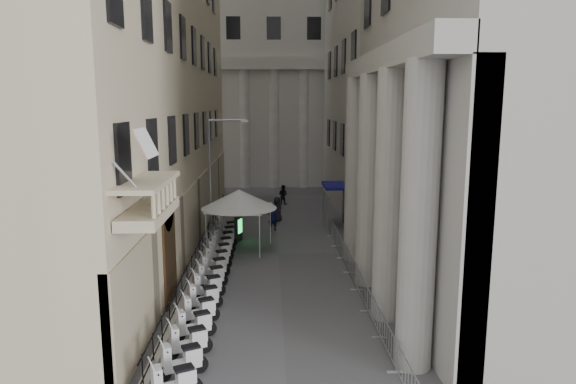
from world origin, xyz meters
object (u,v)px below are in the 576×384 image
at_px(pedestrian_b, 283,195).
at_px(pedestrian_a, 273,218).
at_px(security_tent, 235,198).
at_px(street_lamp, 215,170).
at_px(info_kiosk, 238,229).

bearing_deg(pedestrian_b, pedestrian_a, 112.78).
height_order(security_tent, pedestrian_b, security_tent).
bearing_deg(pedestrian_a, pedestrian_b, -115.75).
relative_size(street_lamp, info_kiosk, 4.79).
height_order(security_tent, info_kiosk, security_tent).
bearing_deg(security_tent, street_lamp, 131.22).
relative_size(security_tent, info_kiosk, 2.79).
distance_m(pedestrian_a, pedestrian_b, 9.45).
bearing_deg(info_kiosk, street_lamp, -159.86).
distance_m(street_lamp, info_kiosk, 4.01).
xyz_separation_m(street_lamp, info_kiosk, (1.42, -0.00, -3.75)).
relative_size(info_kiosk, pedestrian_b, 0.95).
distance_m(security_tent, pedestrian_b, 14.05).
bearing_deg(security_tent, info_kiosk, 86.77).
bearing_deg(info_kiosk, security_tent, -73.08).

